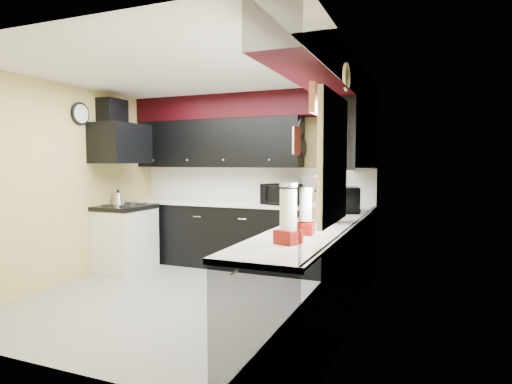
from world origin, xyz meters
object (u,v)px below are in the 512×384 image
at_px(microwave, 344,200).
at_px(toaster_oven, 281,194).
at_px(kettle, 118,198).
at_px(utensil_crock, 319,199).
at_px(knife_block, 320,197).

bearing_deg(microwave, toaster_oven, 45.74).
bearing_deg(kettle, toaster_oven, 16.40).
xyz_separation_m(utensil_crock, knife_block, (0.00, 0.06, 0.03)).
height_order(toaster_oven, kettle, toaster_oven).
bearing_deg(toaster_oven, microwave, -11.45).
bearing_deg(utensil_crock, knife_block, 90.00).
xyz_separation_m(toaster_oven, microwave, (0.97, -0.55, 0.00)).
relative_size(toaster_oven, microwave, 0.94).
height_order(microwave, kettle, microwave).
relative_size(toaster_oven, knife_block, 2.04).
xyz_separation_m(knife_block, kettle, (-2.78, -0.71, -0.06)).
bearing_deg(kettle, utensil_crock, 13.09).
distance_m(toaster_oven, knife_block, 0.55).
bearing_deg(utensil_crock, kettle, -166.91).
xyz_separation_m(toaster_oven, kettle, (-2.24, -0.66, -0.08)).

